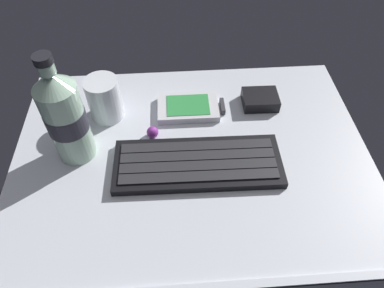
{
  "coord_description": "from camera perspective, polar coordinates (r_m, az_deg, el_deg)",
  "views": [
    {
      "loc": [
        -2.76,
        -39.35,
        49.4
      ],
      "look_at": [
        0.0,
        0.0,
        3.0
      ],
      "focal_mm": 32.92,
      "sensor_mm": 36.0,
      "label": 1
    }
  ],
  "objects": [
    {
      "name": "keyboard",
      "position": [
        0.61,
        0.95,
        -3.15
      ],
      "size": [
        29.2,
        11.53,
        1.7
      ],
      "color": "black",
      "rests_on": "ground_plane"
    },
    {
      "name": "trackball_mouse",
      "position": [
        0.66,
        -6.41,
        1.92
      ],
      "size": [
        2.2,
        2.2,
        2.2
      ],
      "primitive_type": "sphere",
      "color": "purple",
      "rests_on": "ground_plane"
    },
    {
      "name": "charger_block",
      "position": [
        0.73,
        10.98,
        7.08
      ],
      "size": [
        7.1,
        5.72,
        2.4
      ],
      "primitive_type": "cube",
      "rotation": [
        0.0,
        0.0,
        -0.02
      ],
      "color": "black",
      "rests_on": "ground_plane"
    },
    {
      "name": "water_bottle",
      "position": [
        0.61,
        -19.88,
        4.19
      ],
      "size": [
        6.73,
        6.73,
        20.8
      ],
      "color": "#9EC1A8",
      "rests_on": "ground_plane"
    },
    {
      "name": "handheld_device",
      "position": [
        0.7,
        -0.12,
        5.95
      ],
      "size": [
        12.84,
        7.68,
        1.5
      ],
      "color": "silver",
      "rests_on": "ground_plane"
    },
    {
      "name": "ground_plane",
      "position": [
        0.64,
        0.01,
        -2.48
      ],
      "size": [
        64.0,
        48.0,
        2.8
      ],
      "color": "silver"
    },
    {
      "name": "juice_cup",
      "position": [
        0.69,
        -13.96,
        6.89
      ],
      "size": [
        6.4,
        6.4,
        8.5
      ],
      "color": "silver",
      "rests_on": "ground_plane"
    }
  ]
}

